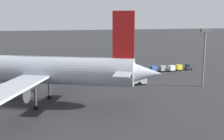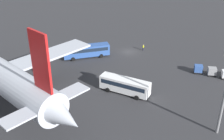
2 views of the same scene
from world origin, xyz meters
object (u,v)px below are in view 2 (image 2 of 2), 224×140
shuttle_bus_far (125,85)px  shuttle_bus_near (86,50)px  cargo_cart_blue (198,69)px  worker_person (143,47)px  cargo_cart_grey (212,71)px

shuttle_bus_far → shuttle_bus_near: bearing=-35.1°
shuttle_bus_near → shuttle_bus_far: bearing=101.7°
shuttle_bus_near → cargo_cart_blue: 29.16m
worker_person → cargo_cart_blue: size_ratio=0.77×
shuttle_bus_near → cargo_cart_grey: 32.29m
shuttle_bus_far → cargo_cart_blue: shuttle_bus_far is taller
shuttle_bus_near → cargo_cart_blue: (-29.15, -0.18, -0.81)m
worker_person → cargo_cart_grey: size_ratio=0.77×
worker_person → cargo_cart_grey: 21.22m
worker_person → shuttle_bus_far: bearing=93.8°
shuttle_bus_far → cargo_cart_grey: shuttle_bus_far is taller
shuttle_bus_far → cargo_cart_blue: size_ratio=4.91×
shuttle_bus_far → cargo_cart_grey: size_ratio=4.91×
shuttle_bus_near → cargo_cart_grey: bearing=145.0°
worker_person → cargo_cart_blue: (-15.73, 9.44, 0.32)m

